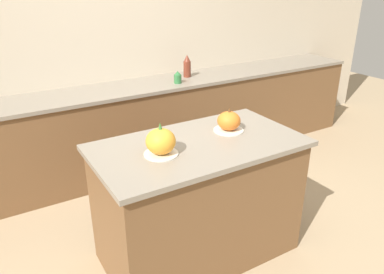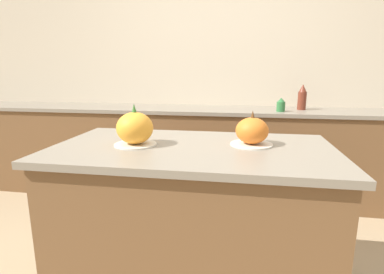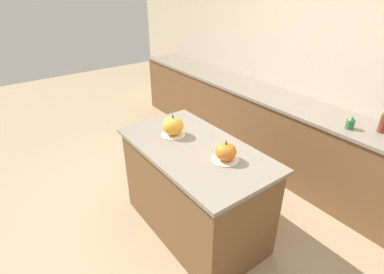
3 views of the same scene
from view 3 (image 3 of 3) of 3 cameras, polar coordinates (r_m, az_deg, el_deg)
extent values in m
plane|color=tan|center=(3.13, 0.48, -16.63)|extent=(12.00, 12.00, 0.00)
cube|color=beige|center=(3.75, 24.15, 11.16)|extent=(8.00, 0.06, 2.50)
cube|color=brown|center=(2.83, 0.52, -10.31)|extent=(1.38, 0.73, 0.88)
cube|color=gray|center=(2.57, 0.56, -2.30)|extent=(1.44, 0.79, 0.03)
cube|color=brown|center=(3.78, 19.16, -1.11)|extent=(6.00, 0.56, 0.89)
cube|color=gray|center=(3.59, 20.33, 5.36)|extent=(6.00, 0.60, 0.03)
cylinder|color=silver|center=(2.76, -3.58, 0.49)|extent=(0.22, 0.22, 0.01)
ellipsoid|color=orange|center=(2.72, -3.63, 2.10)|extent=(0.19, 0.19, 0.17)
cone|color=#38702D|center=(2.67, -3.70, 4.07)|extent=(0.03, 0.03, 0.05)
cylinder|color=silver|center=(2.40, 6.34, -4.26)|extent=(0.22, 0.22, 0.01)
ellipsoid|color=orange|center=(2.36, 6.43, -2.78)|extent=(0.17, 0.17, 0.14)
cone|color=brown|center=(2.32, 6.55, -0.99)|extent=(0.02, 0.02, 0.04)
cylinder|color=maroon|center=(3.27, 32.72, 2.17)|extent=(0.08, 0.08, 0.17)
cylinder|color=#2D6B38|center=(3.20, 27.88, 2.17)|extent=(0.08, 0.08, 0.09)
cone|color=#2D6B38|center=(3.18, 28.14, 3.19)|extent=(0.07, 0.07, 0.04)
camera|label=1|loc=(3.06, -49.99, 14.11)|focal=35.00mm
camera|label=2|loc=(1.78, -35.42, -8.57)|focal=28.00mm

